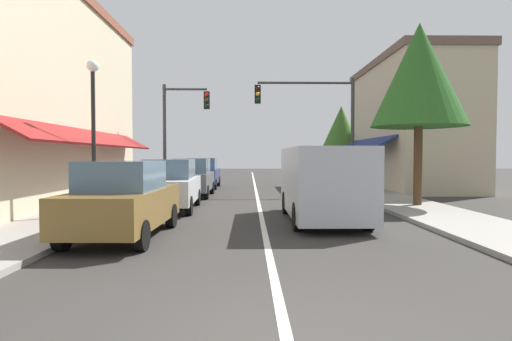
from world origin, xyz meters
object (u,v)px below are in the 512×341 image
Objects in this scene: van_in_lane at (322,181)px; parked_car_second_left at (170,185)px; tree_right_near at (419,75)px; tree_right_far at (341,127)px; parked_car_far_left at (203,173)px; traffic_signal_left_corner at (179,122)px; traffic_signal_mast_arm at (319,115)px; parked_car_nearest_left at (124,200)px; street_lamp_left_near at (93,112)px; parked_car_third_left at (192,178)px.

parked_car_second_left is at bearing 153.11° from van_in_lane.
tree_right_near is (4.01, 2.93, 3.63)m from van_in_lane.
van_in_lane is at bearing -104.38° from tree_right_far.
parked_car_far_left is 3.98m from traffic_signal_left_corner.
tree_right_near is at bearing 36.04° from van_in_lane.
tree_right_far is at bearing 70.82° from traffic_signal_mast_arm.
parked_car_second_left is (0.15, 4.84, 0.00)m from parked_car_nearest_left.
parked_car_nearest_left is 5.54m from van_in_lane.
traffic_signal_mast_arm reaches higher than street_lamp_left_near.
van_in_lane is 0.95× the size of tree_right_far.
tree_right_far reaches higher than parked_car_nearest_left.
parked_car_far_left is 0.79× the size of van_in_lane.
traffic_signal_mast_arm reaches higher than tree_right_far.
street_lamp_left_near is (-2.00, -6.79, 2.32)m from parked_car_third_left.
traffic_signal_left_corner is (-0.92, 7.32, 2.78)m from parked_car_second_left.
parked_car_nearest_left is 4.14m from street_lamp_left_near.
parked_car_third_left is at bearing 122.90° from van_in_lane.
traffic_signal_mast_arm is at bearing 44.77° from street_lamp_left_near.
parked_car_far_left is 11.16m from tree_right_far.
street_lamp_left_near is 0.71× the size of tree_right_near.
traffic_signal_mast_arm is (6.21, 6.16, 3.06)m from parked_car_second_left.
parked_car_third_left is at bearing -168.26° from traffic_signal_mast_arm.
parked_car_far_left is at bearing 80.69° from street_lamp_left_near.
street_lamp_left_near is at bearing -167.51° from tree_right_near.
traffic_signal_left_corner is at bearing 83.81° from street_lamp_left_near.
traffic_signal_mast_arm is (1.37, 8.61, 2.79)m from van_in_lane.
parked_car_second_left is 0.62× the size of tree_right_near.
parked_car_far_left is 0.75× the size of tree_right_far.
traffic_signal_mast_arm reaches higher than van_in_lane.
traffic_signal_left_corner is (-0.77, 12.15, 2.78)m from parked_car_nearest_left.
tree_right_far is (9.34, 5.25, 3.12)m from parked_car_far_left.
tree_right_near is at bearing -47.17° from parked_car_far_left.
traffic_signal_left_corner is at bearing 95.62° from parked_car_second_left.
tree_right_far is at bearing 48.37° from parked_car_third_left.
van_in_lane is at bearing -99.07° from traffic_signal_mast_arm.
tree_right_far is (4.54, 17.70, 2.85)m from van_in_lane.
van_in_lane is at bearing -4.58° from street_lamp_left_near.
street_lamp_left_near reaches higher than parked_car_third_left.
traffic_signal_left_corner is at bearing 145.02° from tree_right_near.
tree_right_near is at bearing -26.42° from parked_car_third_left.
parked_car_nearest_left is 0.62× the size of tree_right_near.
tree_right_far is (10.29, 7.94, 0.34)m from traffic_signal_left_corner.
tree_right_near is (8.77, -4.41, 3.90)m from parked_car_third_left.
parked_car_second_left is 0.87× the size of street_lamp_left_near.
parked_car_third_left is (0.08, 4.89, 0.00)m from parked_car_second_left.
traffic_signal_mast_arm is (6.13, 1.27, 3.06)m from parked_car_third_left.
van_in_lane is 11.61m from traffic_signal_left_corner.
tree_right_near is (8.85, 0.48, 3.90)m from parked_car_second_left.
parked_car_second_left is at bearing 89.93° from parked_car_nearest_left.
street_lamp_left_near is 20.55m from tree_right_far.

